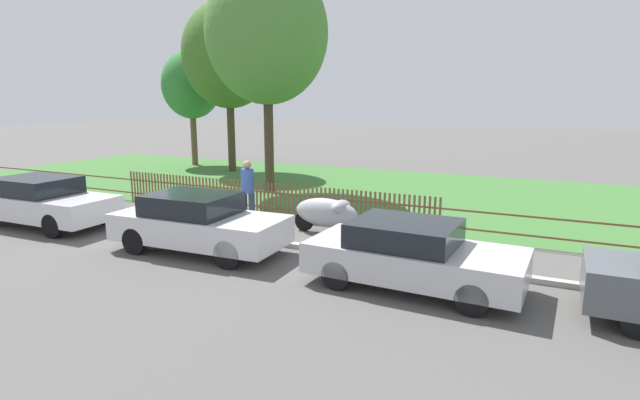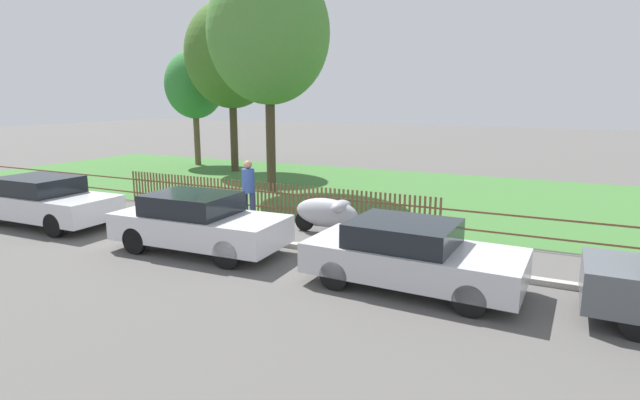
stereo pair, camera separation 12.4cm
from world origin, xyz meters
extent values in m
plane|color=#565451|center=(0.00, 0.00, 0.00)|extent=(120.00, 120.00, 0.00)
cube|color=#B2ADA3|center=(0.00, 0.10, 0.06)|extent=(35.41, 0.20, 0.12)
cube|color=#3D7033|center=(0.00, 8.50, 0.01)|extent=(35.41, 11.70, 0.01)
cube|color=brown|center=(0.00, 2.68, 0.31)|extent=(35.41, 0.03, 0.05)
cube|color=brown|center=(0.00, 2.68, 0.79)|extent=(35.41, 0.03, 0.05)
cube|color=brown|center=(-5.58, 2.65, 0.55)|extent=(0.06, 0.03, 1.10)
cube|color=brown|center=(-5.44, 2.65, 0.55)|extent=(0.06, 0.03, 1.10)
cube|color=brown|center=(-5.30, 2.65, 0.55)|extent=(0.06, 0.03, 1.10)
cube|color=brown|center=(-5.16, 2.65, 0.55)|extent=(0.06, 0.03, 1.10)
cube|color=brown|center=(-5.02, 2.65, 0.55)|extent=(0.06, 0.03, 1.10)
cube|color=brown|center=(-4.88, 2.65, 0.55)|extent=(0.06, 0.03, 1.10)
cube|color=brown|center=(-4.74, 2.65, 0.55)|extent=(0.06, 0.03, 1.10)
cube|color=brown|center=(-4.59, 2.65, 0.55)|extent=(0.06, 0.03, 1.10)
cube|color=brown|center=(-4.45, 2.65, 0.55)|extent=(0.06, 0.03, 1.10)
cube|color=brown|center=(-4.31, 2.65, 0.55)|extent=(0.06, 0.03, 1.10)
cube|color=brown|center=(-4.17, 2.65, 0.55)|extent=(0.06, 0.03, 1.10)
cube|color=brown|center=(-4.03, 2.65, 0.55)|extent=(0.06, 0.03, 1.10)
cube|color=brown|center=(-3.89, 2.65, 0.55)|extent=(0.06, 0.03, 1.10)
cube|color=brown|center=(-3.75, 2.65, 0.55)|extent=(0.06, 0.03, 1.10)
cube|color=brown|center=(-3.60, 2.65, 0.55)|extent=(0.06, 0.03, 1.10)
cube|color=brown|center=(-3.46, 2.65, 0.55)|extent=(0.06, 0.03, 1.10)
cube|color=brown|center=(-3.32, 2.65, 0.55)|extent=(0.06, 0.03, 1.10)
cube|color=brown|center=(-3.18, 2.65, 0.55)|extent=(0.06, 0.03, 1.10)
cube|color=brown|center=(-3.04, 2.65, 0.55)|extent=(0.06, 0.03, 1.10)
cube|color=brown|center=(-2.90, 2.65, 0.55)|extent=(0.06, 0.03, 1.10)
cube|color=brown|center=(-2.76, 2.65, 0.55)|extent=(0.06, 0.03, 1.10)
cube|color=brown|center=(-2.62, 2.65, 0.55)|extent=(0.06, 0.03, 1.10)
cube|color=brown|center=(-2.47, 2.65, 0.55)|extent=(0.06, 0.03, 1.10)
cube|color=brown|center=(-2.33, 2.65, 0.55)|extent=(0.06, 0.03, 1.10)
cube|color=brown|center=(-2.19, 2.65, 0.55)|extent=(0.06, 0.03, 1.10)
cube|color=brown|center=(-2.05, 2.65, 0.55)|extent=(0.06, 0.03, 1.10)
cube|color=brown|center=(-1.91, 2.65, 0.55)|extent=(0.06, 0.03, 1.10)
cube|color=brown|center=(-1.77, 2.65, 0.55)|extent=(0.06, 0.03, 1.10)
cube|color=brown|center=(-1.63, 2.65, 0.55)|extent=(0.06, 0.03, 1.10)
cube|color=brown|center=(-1.48, 2.65, 0.55)|extent=(0.06, 0.03, 1.10)
cube|color=brown|center=(-1.34, 2.65, 0.55)|extent=(0.06, 0.03, 1.10)
cube|color=brown|center=(-1.20, 2.65, 0.55)|extent=(0.06, 0.03, 1.10)
cube|color=brown|center=(-1.06, 2.65, 0.55)|extent=(0.06, 0.03, 1.10)
cube|color=brown|center=(-0.92, 2.65, 0.55)|extent=(0.06, 0.03, 1.10)
cube|color=brown|center=(-0.78, 2.65, 0.55)|extent=(0.06, 0.03, 1.10)
cube|color=brown|center=(-0.64, 2.65, 0.55)|extent=(0.06, 0.03, 1.10)
cube|color=brown|center=(-0.49, 2.65, 0.55)|extent=(0.06, 0.03, 1.10)
cube|color=brown|center=(-0.35, 2.65, 0.55)|extent=(0.06, 0.03, 1.10)
cube|color=brown|center=(-0.21, 2.65, 0.55)|extent=(0.06, 0.03, 1.10)
cube|color=brown|center=(-0.07, 2.65, 0.55)|extent=(0.06, 0.03, 1.10)
cube|color=brown|center=(0.07, 2.65, 0.55)|extent=(0.06, 0.03, 1.10)
cube|color=brown|center=(0.21, 2.65, 0.55)|extent=(0.06, 0.03, 1.10)
cube|color=brown|center=(0.35, 2.65, 0.55)|extent=(0.06, 0.03, 1.10)
cube|color=brown|center=(0.49, 2.65, 0.55)|extent=(0.06, 0.03, 1.10)
cube|color=brown|center=(0.64, 2.65, 0.55)|extent=(0.06, 0.03, 1.10)
cube|color=brown|center=(0.78, 2.65, 0.55)|extent=(0.06, 0.03, 1.10)
cube|color=brown|center=(0.92, 2.65, 0.55)|extent=(0.06, 0.03, 1.10)
cube|color=brown|center=(1.06, 2.65, 0.55)|extent=(0.06, 0.03, 1.10)
cube|color=brown|center=(1.20, 2.65, 0.55)|extent=(0.06, 0.03, 1.10)
cube|color=brown|center=(1.34, 2.65, 0.55)|extent=(0.06, 0.03, 1.10)
cube|color=brown|center=(1.48, 2.65, 0.55)|extent=(0.06, 0.03, 1.10)
cube|color=brown|center=(1.63, 2.65, 0.55)|extent=(0.06, 0.03, 1.10)
cube|color=brown|center=(1.77, 2.65, 0.55)|extent=(0.06, 0.03, 1.10)
cube|color=brown|center=(1.91, 2.65, 0.55)|extent=(0.06, 0.03, 1.10)
cube|color=brown|center=(2.05, 2.65, 0.55)|extent=(0.06, 0.03, 1.10)
cube|color=brown|center=(2.19, 2.65, 0.55)|extent=(0.06, 0.03, 1.10)
cube|color=brown|center=(2.33, 2.65, 0.55)|extent=(0.06, 0.03, 1.10)
cube|color=brown|center=(2.47, 2.65, 0.55)|extent=(0.06, 0.03, 1.10)
cube|color=brown|center=(2.62, 2.65, 0.55)|extent=(0.06, 0.03, 1.10)
cube|color=brown|center=(2.76, 2.65, 0.55)|extent=(0.06, 0.03, 1.10)
cube|color=brown|center=(2.90, 2.65, 0.55)|extent=(0.06, 0.03, 1.10)
cube|color=brown|center=(3.04, 2.65, 0.55)|extent=(0.06, 0.03, 1.10)
cube|color=brown|center=(3.18, 2.65, 0.55)|extent=(0.06, 0.03, 1.10)
cube|color=brown|center=(3.32, 2.65, 0.55)|extent=(0.06, 0.03, 1.10)
cube|color=brown|center=(3.46, 2.65, 0.55)|extent=(0.06, 0.03, 1.10)
cube|color=brown|center=(3.60, 2.65, 0.55)|extent=(0.06, 0.03, 1.10)
cube|color=brown|center=(3.75, 2.65, 0.55)|extent=(0.06, 0.03, 1.10)
cube|color=brown|center=(3.89, 2.65, 0.55)|extent=(0.06, 0.03, 1.10)
cube|color=brown|center=(4.03, 2.65, 0.55)|extent=(0.06, 0.03, 1.10)
cube|color=brown|center=(4.17, 2.65, 0.55)|extent=(0.06, 0.03, 1.10)
cube|color=brown|center=(4.31, 2.65, 0.55)|extent=(0.06, 0.03, 1.10)
cube|color=brown|center=(4.45, 2.65, 0.55)|extent=(0.06, 0.03, 1.10)
cube|color=brown|center=(4.59, 2.65, 0.55)|extent=(0.06, 0.03, 1.10)
cube|color=brown|center=(4.74, 2.65, 0.55)|extent=(0.06, 0.03, 1.10)
cube|color=brown|center=(4.88, 2.65, 0.55)|extent=(0.06, 0.03, 1.10)
cube|color=brown|center=(5.02, 2.65, 0.55)|extent=(0.06, 0.03, 1.10)
cube|color=brown|center=(5.16, 2.65, 0.55)|extent=(0.06, 0.03, 1.10)
cube|color=brown|center=(5.30, 2.65, 0.55)|extent=(0.06, 0.03, 1.10)
cube|color=brown|center=(5.44, 2.65, 0.55)|extent=(0.06, 0.03, 1.10)
cube|color=brown|center=(5.58, 2.65, 0.55)|extent=(0.06, 0.03, 1.10)
cube|color=silver|center=(-5.14, -1.13, 0.61)|extent=(4.52, 1.91, 0.66)
cube|color=black|center=(-5.37, -1.13, 1.19)|extent=(2.19, 1.68, 0.49)
cylinder|color=black|center=(-3.77, -0.26, 0.33)|extent=(0.66, 0.15, 0.66)
cylinder|color=black|center=(-3.73, -1.94, 0.33)|extent=(0.66, 0.15, 0.66)
cylinder|color=black|center=(-6.55, -0.31, 0.33)|extent=(0.66, 0.15, 0.66)
cube|color=silver|center=(0.62, -1.17, 0.60)|extent=(4.32, 1.94, 0.65)
cube|color=black|center=(0.41, -1.18, 1.18)|extent=(2.10, 1.68, 0.50)
cylinder|color=black|center=(1.91, -0.30, 0.33)|extent=(0.66, 0.17, 0.65)
cylinder|color=black|center=(1.97, -1.94, 0.33)|extent=(0.66, 0.17, 0.65)
cylinder|color=black|center=(-0.72, -0.40, 0.33)|extent=(0.66, 0.17, 0.65)
cylinder|color=black|center=(-0.66, -2.04, 0.33)|extent=(0.66, 0.17, 0.65)
cube|color=#BCBCC1|center=(5.93, -1.21, 0.55)|extent=(4.24, 2.00, 0.61)
cube|color=black|center=(5.73, -1.20, 1.09)|extent=(2.06, 1.73, 0.47)
cylinder|color=black|center=(7.26, -0.41, 0.29)|extent=(0.59, 0.16, 0.59)
cylinder|color=black|center=(7.19, -2.11, 0.29)|extent=(0.59, 0.16, 0.59)
cylinder|color=black|center=(4.67, -0.31, 0.29)|extent=(0.59, 0.16, 0.59)
cylinder|color=black|center=(4.61, -2.01, 0.29)|extent=(0.59, 0.16, 0.59)
cylinder|color=black|center=(9.72, -0.36, 0.33)|extent=(0.66, 0.14, 0.66)
cylinder|color=black|center=(3.43, 1.55, 0.28)|extent=(0.56, 0.14, 0.55)
cylinder|color=black|center=(1.99, 1.67, 0.28)|extent=(0.56, 0.14, 0.55)
ellipsoid|color=#9EA0A8|center=(2.71, 1.61, 0.61)|extent=(1.94, 0.75, 0.79)
ellipsoid|color=#9EA0A8|center=(3.16, 1.57, 0.82)|extent=(0.50, 0.79, 0.37)
cylinder|color=brown|center=(-10.18, 11.72, 1.71)|extent=(0.33, 0.33, 3.42)
ellipsoid|color=#337A38|center=(-10.18, 11.72, 4.43)|extent=(3.21, 3.21, 3.69)
cylinder|color=#473828|center=(-6.77, 10.51, 2.18)|extent=(0.38, 0.38, 4.37)
ellipsoid|color=#426B28|center=(-6.77, 10.51, 5.81)|extent=(4.55, 4.55, 5.23)
cylinder|color=#473828|center=(-2.07, 6.48, 2.32)|extent=(0.37, 0.37, 4.64)
ellipsoid|color=#4C8438|center=(-2.07, 6.48, 6.12)|extent=(4.67, 4.67, 5.37)
cylinder|color=#2D3351|center=(-0.13, 1.83, 0.45)|extent=(0.17, 0.17, 0.91)
cylinder|color=#2D3351|center=(0.13, 1.85, 0.45)|extent=(0.17, 0.17, 0.91)
cylinder|color=#334C93|center=(0.00, 1.84, 1.27)|extent=(0.40, 0.40, 0.72)
sphere|color=#A37556|center=(0.00, 1.84, 1.75)|extent=(0.25, 0.25, 0.25)
camera|label=1|loc=(8.33, -10.46, 3.67)|focal=28.00mm
camera|label=2|loc=(8.44, -10.40, 3.67)|focal=28.00mm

